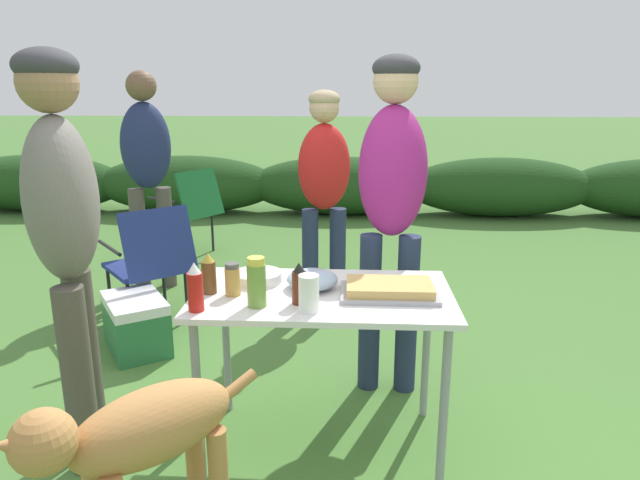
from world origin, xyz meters
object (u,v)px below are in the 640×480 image
at_px(ketchup_bottle, 195,288).
at_px(dog, 140,446).
at_px(camp_chair_green_behind_table, 151,259).
at_px(cooler_box, 136,324).
at_px(plate_stack, 258,277).
at_px(relish_jar, 257,283).
at_px(bbq_sauce_bottle, 299,284).
at_px(mixing_bowl, 312,279).
at_px(standing_person_in_navy_coat, 64,220).
at_px(standing_person_in_dark_puffer, 147,161).
at_px(standing_person_in_olive_jacket, 324,179).
at_px(standing_person_in_gray_fleece, 393,181).
at_px(camp_chair_near_hedge, 189,207).
at_px(folding_table, 323,309).
at_px(beer_bottle, 209,274).
at_px(food_tray, 389,290).
at_px(paper_cup_stack, 309,293).
at_px(spice_jar, 233,280).

bearing_deg(ketchup_bottle, dog, -92.94).
relative_size(camp_chair_green_behind_table, cooler_box, 1.44).
bearing_deg(plate_stack, ketchup_bottle, -118.33).
height_order(relish_jar, bbq_sauce_bottle, relish_jar).
height_order(mixing_bowl, cooler_box, mixing_bowl).
bearing_deg(bbq_sauce_bottle, camp_chair_green_behind_table, 128.02).
bearing_deg(bbq_sauce_bottle, standing_person_in_navy_coat, 179.01).
height_order(standing_person_in_dark_puffer, standing_person_in_navy_coat, standing_person_in_navy_coat).
distance_m(bbq_sauce_bottle, standing_person_in_olive_jacket, 1.82).
xyz_separation_m(standing_person_in_olive_jacket, dog, (-0.44, -2.50, -0.43)).
bearing_deg(standing_person_in_gray_fleece, mixing_bowl, -117.63).
relative_size(bbq_sauce_bottle, standing_person_in_dark_puffer, 0.10).
distance_m(camp_chair_near_hedge, cooler_box, 2.14).
distance_m(folding_table, dog, 0.97).
height_order(standing_person_in_olive_jacket, camp_chair_near_hedge, standing_person_in_olive_jacket).
bearing_deg(ketchup_bottle, standing_person_in_olive_jacket, 77.84).
height_order(ketchup_bottle, standing_person_in_dark_puffer, standing_person_in_dark_puffer).
bearing_deg(standing_person_in_olive_jacket, beer_bottle, -116.51).
height_order(food_tray, paper_cup_stack, paper_cup_stack).
relative_size(mixing_bowl, camp_chair_near_hedge, 0.27).
height_order(plate_stack, ketchup_bottle, ketchup_bottle).
relative_size(food_tray, camp_chair_green_behind_table, 0.49).
distance_m(relish_jar, standing_person_in_dark_puffer, 2.53).
relative_size(standing_person_in_olive_jacket, camp_chair_green_behind_table, 1.89).
relative_size(standing_person_in_dark_puffer, camp_chair_green_behind_table, 2.05).
bearing_deg(plate_stack, standing_person_in_gray_fleece, 40.90).
distance_m(relish_jar, camp_chair_green_behind_table, 1.81).
xyz_separation_m(food_tray, relish_jar, (-0.53, -0.15, 0.07)).
relative_size(beer_bottle, camp_chair_near_hedge, 0.21).
distance_m(mixing_bowl, standing_person_in_navy_coat, 1.04).
xyz_separation_m(spice_jar, camp_chair_green_behind_table, (-0.85, 1.37, -0.34)).
relative_size(relish_jar, spice_jar, 1.46).
xyz_separation_m(bbq_sauce_bottle, beer_bottle, (-0.39, 0.10, 0.00)).
xyz_separation_m(folding_table, camp_chair_near_hedge, (-1.44, 3.02, -0.20)).
height_order(folding_table, camp_chair_green_behind_table, camp_chair_green_behind_table).
height_order(standing_person_in_olive_jacket, camp_chair_green_behind_table, standing_person_in_olive_jacket).
bearing_deg(ketchup_bottle, paper_cup_stack, 2.11).
relative_size(food_tray, standing_person_in_olive_jacket, 0.26).
bearing_deg(relish_jar, standing_person_in_dark_puffer, 118.53).
bearing_deg(cooler_box, standing_person_in_dark_puffer, -19.92).
xyz_separation_m(paper_cup_stack, camp_chair_green_behind_table, (-1.18, 1.53, -0.35)).
xyz_separation_m(mixing_bowl, camp_chair_green_behind_table, (-1.18, 1.27, -0.31)).
xyz_separation_m(ketchup_bottle, dog, (-0.03, -0.58, -0.30)).
relative_size(food_tray, dog, 0.53).
distance_m(mixing_bowl, bbq_sauce_bottle, 0.19).
distance_m(standing_person_in_gray_fleece, standing_person_in_olive_jacket, 1.11).
relative_size(standing_person_in_gray_fleece, cooler_box, 3.04).
distance_m(relish_jar, spice_jar, 0.17).
bearing_deg(beer_bottle, camp_chair_near_hedge, 107.39).
xyz_separation_m(mixing_bowl, paper_cup_stack, (0.00, -0.27, 0.03)).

